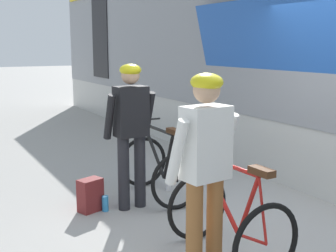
{
  "coord_description": "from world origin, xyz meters",
  "views": [
    {
      "loc": [
        -3.18,
        -3.46,
        1.97
      ],
      "look_at": [
        -0.68,
        1.0,
        1.05
      ],
      "focal_mm": 47.77,
      "sensor_mm": 36.0,
      "label": 1
    }
  ],
  "objects_px": {
    "bicycle_near_red": "(229,219)",
    "water_bottle_near_the_bikes": "(168,183)",
    "cyclist_far_in_dark": "(131,123)",
    "water_bottle_by_the_backpack": "(105,204)",
    "bicycle_far_black": "(159,167)",
    "backpack_on_platform": "(90,195)",
    "cyclist_near_in_white": "(205,160)",
    "train_car": "(318,46)"
  },
  "relations": [
    {
      "from": "cyclist_far_in_dark",
      "to": "bicycle_far_black",
      "type": "distance_m",
      "value": 0.83
    },
    {
      "from": "train_car",
      "to": "water_bottle_near_the_bikes",
      "type": "bearing_deg",
      "value": -175.17
    },
    {
      "from": "water_bottle_near_the_bikes",
      "to": "water_bottle_by_the_backpack",
      "type": "xyz_separation_m",
      "value": [
        -1.04,
        -0.31,
        -0.01
      ]
    },
    {
      "from": "cyclist_near_in_white",
      "to": "bicycle_near_red",
      "type": "xyz_separation_m",
      "value": [
        0.41,
        0.21,
        -0.65
      ]
    },
    {
      "from": "bicycle_far_black",
      "to": "water_bottle_by_the_backpack",
      "type": "xyz_separation_m",
      "value": [
        -0.81,
        -0.13,
        -0.31
      ]
    },
    {
      "from": "bicycle_near_red",
      "to": "bicycle_far_black",
      "type": "bearing_deg",
      "value": 81.93
    },
    {
      "from": "cyclist_near_in_white",
      "to": "water_bottle_by_the_backpack",
      "type": "distance_m",
      "value": 2.16
    },
    {
      "from": "cyclist_near_in_white",
      "to": "water_bottle_by_the_backpack",
      "type": "bearing_deg",
      "value": 94.0
    },
    {
      "from": "cyclist_near_in_white",
      "to": "bicycle_far_black",
      "type": "relative_size",
      "value": 1.61
    },
    {
      "from": "backpack_on_platform",
      "to": "water_bottle_near_the_bikes",
      "type": "relative_size",
      "value": 1.84
    },
    {
      "from": "cyclist_near_in_white",
      "to": "water_bottle_near_the_bikes",
      "type": "bearing_deg",
      "value": 67.9
    },
    {
      "from": "water_bottle_near_the_bikes",
      "to": "water_bottle_by_the_backpack",
      "type": "relative_size",
      "value": 1.16
    },
    {
      "from": "train_car",
      "to": "cyclist_far_in_dark",
      "type": "relative_size",
      "value": 10.14
    },
    {
      "from": "backpack_on_platform",
      "to": "water_bottle_by_the_backpack",
      "type": "height_order",
      "value": "backpack_on_platform"
    },
    {
      "from": "bicycle_near_red",
      "to": "water_bottle_near_the_bikes",
      "type": "bearing_deg",
      "value": 76.24
    },
    {
      "from": "water_bottle_near_the_bikes",
      "to": "bicycle_far_black",
      "type": "bearing_deg",
      "value": -143.11
    },
    {
      "from": "cyclist_far_in_dark",
      "to": "water_bottle_by_the_backpack",
      "type": "distance_m",
      "value": 1.02
    },
    {
      "from": "bicycle_far_black",
      "to": "water_bottle_by_the_backpack",
      "type": "height_order",
      "value": "bicycle_far_black"
    },
    {
      "from": "train_car",
      "to": "water_bottle_by_the_backpack",
      "type": "height_order",
      "value": "train_car"
    },
    {
      "from": "train_car",
      "to": "water_bottle_near_the_bikes",
      "type": "distance_m",
      "value": 3.56
    },
    {
      "from": "water_bottle_near_the_bikes",
      "to": "water_bottle_by_the_backpack",
      "type": "bearing_deg",
      "value": -163.62
    },
    {
      "from": "cyclist_near_in_white",
      "to": "bicycle_near_red",
      "type": "distance_m",
      "value": 0.8
    },
    {
      "from": "water_bottle_near_the_bikes",
      "to": "cyclist_near_in_white",
      "type": "bearing_deg",
      "value": -112.1
    },
    {
      "from": "cyclist_near_in_white",
      "to": "water_bottle_by_the_backpack",
      "type": "height_order",
      "value": "cyclist_near_in_white"
    },
    {
      "from": "bicycle_far_black",
      "to": "backpack_on_platform",
      "type": "relative_size",
      "value": 2.74
    },
    {
      "from": "train_car",
      "to": "water_bottle_by_the_backpack",
      "type": "relative_size",
      "value": 94.8
    },
    {
      "from": "water_bottle_by_the_backpack",
      "to": "bicycle_far_black",
      "type": "bearing_deg",
      "value": 9.18
    },
    {
      "from": "cyclist_far_in_dark",
      "to": "cyclist_near_in_white",
      "type": "bearing_deg",
      "value": -96.04
    },
    {
      "from": "backpack_on_platform",
      "to": "water_bottle_near_the_bikes",
      "type": "xyz_separation_m",
      "value": [
        1.2,
        0.22,
        -0.09
      ]
    },
    {
      "from": "train_car",
      "to": "bicycle_near_red",
      "type": "distance_m",
      "value": 4.49
    },
    {
      "from": "train_car",
      "to": "bicycle_far_black",
      "type": "height_order",
      "value": "train_car"
    },
    {
      "from": "bicycle_near_red",
      "to": "backpack_on_platform",
      "type": "distance_m",
      "value": 1.95
    },
    {
      "from": "cyclist_near_in_white",
      "to": "backpack_on_platform",
      "type": "xyz_separation_m",
      "value": [
        -0.29,
        2.02,
        -0.85
      ]
    },
    {
      "from": "cyclist_near_in_white",
      "to": "bicycle_near_red",
      "type": "relative_size",
      "value": 1.63
    },
    {
      "from": "bicycle_far_black",
      "to": "water_bottle_by_the_backpack",
      "type": "bearing_deg",
      "value": -170.82
    },
    {
      "from": "cyclist_far_in_dark",
      "to": "train_car",
      "type": "bearing_deg",
      "value": 9.3
    },
    {
      "from": "cyclist_near_in_white",
      "to": "backpack_on_platform",
      "type": "distance_m",
      "value": 2.21
    },
    {
      "from": "train_car",
      "to": "backpack_on_platform",
      "type": "xyz_separation_m",
      "value": [
        -4.23,
        -0.47,
        -1.77
      ]
    },
    {
      "from": "bicycle_far_black",
      "to": "backpack_on_platform",
      "type": "distance_m",
      "value": 0.98
    },
    {
      "from": "cyclist_far_in_dark",
      "to": "water_bottle_near_the_bikes",
      "type": "bearing_deg",
      "value": 26.68
    },
    {
      "from": "cyclist_far_in_dark",
      "to": "water_bottle_by_the_backpack",
      "type": "relative_size",
      "value": 9.35
    },
    {
      "from": "cyclist_near_in_white",
      "to": "backpack_on_platform",
      "type": "bearing_deg",
      "value": 98.12
    }
  ]
}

